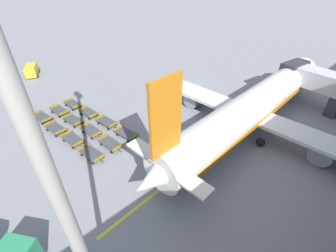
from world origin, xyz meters
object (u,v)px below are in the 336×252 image
airplane (254,106)px  baggage_dolly_row_near_col_c (73,140)px  service_van (32,70)px  baggage_dolly_row_mid_b_col_b (89,113)px  baggage_dolly_row_mid_a_col_b (73,120)px  baggage_dolly_row_mid_b_col_a (73,104)px  baggage_dolly_row_near_col_a (42,117)px  baggage_dolly_row_near_col_b (56,129)px  baggage_dolly_row_mid_b_col_c (107,122)px  baggage_dolly_row_mid_b_col_d (127,134)px  baggage_dolly_row_mid_a_col_a (59,111)px  apron_light_mast (10,86)px  baggage_dolly_row_near_col_d (92,154)px  baggage_dolly_row_mid_a_col_d (111,144)px  baggage_dolly_row_mid_a_col_c (91,131)px

airplane → baggage_dolly_row_near_col_c: (-13.18, -20.15, -2.77)m
service_van → baggage_dolly_row_mid_b_col_b: 23.28m
baggage_dolly_row_mid_a_col_b → baggage_dolly_row_mid_b_col_a: (-4.77, 1.91, 0.00)m
baggage_dolly_row_near_col_a → baggage_dolly_row_near_col_b: 4.34m
baggage_dolly_row_mid_b_col_c → baggage_dolly_row_mid_b_col_d: bearing=7.1°
baggage_dolly_row_mid_a_col_a → baggage_dolly_row_mid_a_col_b: bearing=6.9°
service_van → apron_light_mast: (48.21, -8.89, 15.20)m
baggage_dolly_row_near_col_c → baggage_dolly_row_near_col_d: bearing=7.2°
baggage_dolly_row_near_col_c → airplane: bearing=56.8°
baggage_dolly_row_mid_b_col_c → baggage_dolly_row_near_col_a: bearing=-139.8°
airplane → baggage_dolly_row_near_col_d: airplane is taller
baggage_dolly_row_mid_b_col_c → apron_light_mast: (20.79, -11.08, 15.88)m
baggage_dolly_row_near_col_d → baggage_dolly_row_mid_b_col_b: size_ratio=1.00×
baggage_dolly_row_near_col_a → baggage_dolly_row_mid_b_col_b: (3.41, 5.70, 0.00)m
baggage_dolly_row_near_col_d → baggage_dolly_row_near_col_b: bearing=-171.1°
airplane → baggage_dolly_row_mid_b_col_c: 20.53m
baggage_dolly_row_near_col_d → apron_light_mast: bearing=-21.7°
airplane → baggage_dolly_row_mid_a_col_d: (-9.20, -17.00, -2.77)m
service_van → baggage_dolly_row_near_col_a: 20.28m
baggage_dolly_row_near_col_d → baggage_dolly_row_near_col_a: bearing=-172.3°
baggage_dolly_row_mid_a_col_a → baggage_dolly_row_mid_b_col_c: same height
baggage_dolly_row_mid_b_col_a → baggage_dolly_row_mid_b_col_d: same height
baggage_dolly_row_near_col_b → baggage_dolly_row_mid_b_col_c: (3.28, 6.02, 0.00)m
baggage_dolly_row_near_col_a → baggage_dolly_row_mid_b_col_c: same height
baggage_dolly_row_near_col_c → baggage_dolly_row_mid_b_col_c: 5.32m
baggage_dolly_row_mid_b_col_b → apron_light_mast: bearing=-22.5°
baggage_dolly_row_mid_a_col_c → airplane: bearing=52.6°
baggage_dolly_row_mid_b_col_a → service_van: bearing=-177.7°
baggage_dolly_row_mid_a_col_a → baggage_dolly_row_mid_b_col_b: (3.62, 3.10, 0.00)m
baggage_dolly_row_near_col_d → baggage_dolly_row_mid_b_col_d: size_ratio=1.00×
baggage_dolly_row_near_col_a → baggage_dolly_row_near_col_d: 12.60m
baggage_dolly_row_mid_a_col_a → baggage_dolly_row_mid_a_col_c: bearing=8.3°
airplane → baggage_dolly_row_mid_b_col_b: bearing=-139.2°
apron_light_mast → baggage_dolly_row_near_col_d: bearing=158.3°
baggage_dolly_row_near_col_d → apron_light_mast: 23.36m
baggage_dolly_row_near_col_a → apron_light_mast: (28.39, -4.65, 15.88)m
baggage_dolly_row_mid_a_col_b → baggage_dolly_row_mid_b_col_c: 4.99m
baggage_dolly_row_mid_a_col_d → baggage_dolly_row_mid_a_col_c: bearing=-173.1°
baggage_dolly_row_near_col_b → baggage_dolly_row_mid_b_col_b: same height
baggage_dolly_row_near_col_b → baggage_dolly_row_mid_b_col_a: 6.93m
baggage_dolly_row_near_col_d → baggage_dolly_row_mid_a_col_b: size_ratio=1.00×
baggage_dolly_row_mid_a_col_a → baggage_dolly_row_mid_a_col_d: same height
service_van → baggage_dolly_row_mid_b_col_b: size_ratio=1.27×
baggage_dolly_row_near_col_b → baggage_dolly_row_mid_a_col_b: bearing=99.1°
baggage_dolly_row_near_col_b → baggage_dolly_row_mid_b_col_c: 6.86m
baggage_dolly_row_near_col_c → apron_light_mast: size_ratio=0.14×
apron_light_mast → baggage_dolly_row_mid_b_col_b: bearing=157.5°
baggage_dolly_row_mid_a_col_d → baggage_dolly_row_mid_b_col_c: 5.13m
baggage_dolly_row_near_col_b → baggage_dolly_row_near_col_c: 4.05m
baggage_dolly_row_mid_b_col_b → baggage_dolly_row_mid_a_col_d: bearing=-8.9°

